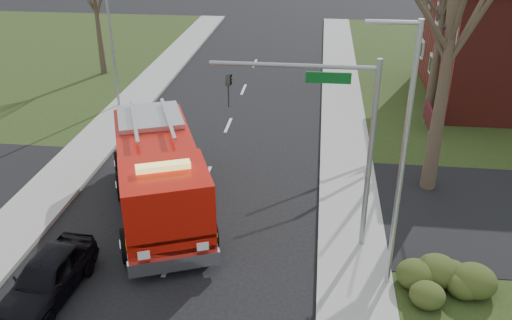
# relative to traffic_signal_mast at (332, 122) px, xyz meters

# --- Properties ---
(ground) EXTENTS (120.00, 120.00, 0.00)m
(ground) POSITION_rel_traffic_signal_mast_xyz_m (-5.21, -1.50, -4.71)
(ground) COLOR black
(ground) RESTS_ON ground
(sidewalk_right) EXTENTS (2.40, 80.00, 0.15)m
(sidewalk_right) POSITION_rel_traffic_signal_mast_xyz_m (0.99, -1.50, -4.63)
(sidewalk_right) COLOR #999994
(sidewalk_right) RESTS_ON ground
(sidewalk_left) EXTENTS (2.40, 80.00, 0.15)m
(sidewalk_left) POSITION_rel_traffic_signal_mast_xyz_m (-11.41, -1.50, -4.63)
(sidewalk_left) COLOR #999994
(sidewalk_left) RESTS_ON ground
(health_center_sign) EXTENTS (0.12, 2.00, 1.40)m
(health_center_sign) POSITION_rel_traffic_signal_mast_xyz_m (5.29, 11.00, -3.83)
(health_center_sign) COLOR #4D121A
(health_center_sign) RESTS_ON ground
(hedge_corner) EXTENTS (2.80, 2.00, 0.90)m
(hedge_corner) POSITION_rel_traffic_signal_mast_xyz_m (3.79, -2.50, -4.13)
(hedge_corner) COLOR #2C3B15
(hedge_corner) RESTS_ON lawn_right
(bare_tree_near) EXTENTS (6.00, 6.00, 12.00)m
(bare_tree_near) POSITION_rel_traffic_signal_mast_xyz_m (4.29, 4.50, 2.71)
(bare_tree_near) COLOR #3D3124
(bare_tree_near) RESTS_ON ground
(traffic_signal_mast) EXTENTS (5.29, 0.18, 6.80)m
(traffic_signal_mast) POSITION_rel_traffic_signal_mast_xyz_m (0.00, 0.00, 0.00)
(traffic_signal_mast) COLOR gray
(traffic_signal_mast) RESTS_ON ground
(streetlight_pole) EXTENTS (1.48, 0.16, 8.40)m
(streetlight_pole) POSITION_rel_traffic_signal_mast_xyz_m (1.93, -2.00, -0.16)
(streetlight_pole) COLOR #B7BABF
(streetlight_pole) RESTS_ON ground
(utility_pole_far) EXTENTS (0.14, 0.14, 7.00)m
(utility_pole_far) POSITION_rel_traffic_signal_mast_xyz_m (-12.01, 12.50, -1.21)
(utility_pole_far) COLOR gray
(utility_pole_far) RESTS_ON ground
(fire_engine) EXTENTS (5.86, 9.01, 3.44)m
(fire_engine) POSITION_rel_traffic_signal_mast_xyz_m (-6.32, 1.38, -3.15)
(fire_engine) COLOR #B71208
(fire_engine) RESTS_ON ground
(parked_car_maroon) EXTENTS (1.99, 4.20, 1.39)m
(parked_car_maroon) POSITION_rel_traffic_signal_mast_xyz_m (-8.44, -3.74, -4.01)
(parked_car_maroon) COLOR black
(parked_car_maroon) RESTS_ON ground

